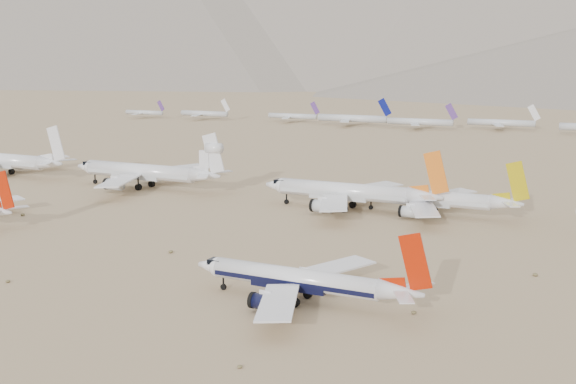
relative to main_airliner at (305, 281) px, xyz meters
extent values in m
plane|color=#8A7350|center=(-7.22, 1.36, -3.75)|extent=(7000.00, 7000.00, 0.00)
cylinder|color=white|center=(-1.74, 0.00, 0.17)|extent=(28.78, 3.40, 3.40)
cube|color=black|center=(-1.74, 0.00, -0.26)|extent=(28.21, 3.45, 0.77)
sphere|color=white|center=(-16.13, 0.00, 0.17)|extent=(3.40, 3.40, 3.40)
cube|color=black|center=(-16.64, 0.00, 1.10)|extent=(2.38, 2.21, 0.85)
cone|color=white|center=(16.05, 0.00, 0.42)|extent=(7.20, 3.40, 3.40)
cube|color=white|center=(0.48, -10.10, -0.43)|extent=(11.12, 17.52, 0.53)
cube|color=white|center=(17.44, -3.31, 0.85)|extent=(4.57, 5.97, 0.20)
cylinder|color=black|center=(-3.34, -7.07, -1.96)|extent=(4.00, 2.45, 2.45)
cube|color=white|center=(0.48, 10.10, -0.43)|extent=(11.12, 17.52, 0.53)
cube|color=white|center=(17.44, 3.31, 0.85)|extent=(4.57, 5.97, 0.20)
cylinder|color=black|center=(-3.34, 7.07, -1.96)|extent=(4.00, 2.45, 2.45)
cube|color=#B41B03|center=(18.04, 0.00, 5.38)|extent=(5.45, 0.27, 8.99)
cylinder|color=black|center=(-15.28, 0.00, -3.24)|extent=(1.02, 0.43, 1.02)
cylinder|color=black|center=(-0.54, -2.38, -3.03)|extent=(1.43, 0.85, 1.43)
cylinder|color=black|center=(-0.54, 2.38, -3.03)|extent=(1.43, 0.85, 1.43)
cone|color=white|center=(-85.03, 15.04, 0.60)|extent=(7.40, 3.55, 3.55)
cube|color=white|center=(-83.59, 18.45, 1.04)|extent=(4.70, 6.14, 0.21)
cube|color=#B41B03|center=(-82.98, 15.04, 5.71)|extent=(5.61, 0.28, 9.24)
cylinder|color=white|center=(-1.77, 75.72, 0.71)|extent=(31.86, 3.87, 3.87)
cube|color=silver|center=(-1.77, 75.72, 0.22)|extent=(31.22, 3.93, 0.87)
sphere|color=white|center=(-17.70, 75.72, 0.71)|extent=(3.87, 3.87, 3.87)
cube|color=black|center=(-18.28, 75.72, 1.77)|extent=(2.71, 2.52, 0.97)
cone|color=white|center=(17.92, 75.72, 1.00)|extent=(7.96, 3.87, 3.87)
cube|color=white|center=(0.69, 64.49, 0.03)|extent=(12.30, 19.39, 0.60)
cube|color=white|center=(19.47, 72.04, 1.48)|extent=(5.06, 6.61, 0.23)
cylinder|color=silver|center=(-3.54, 67.84, -1.72)|extent=(4.42, 2.79, 2.79)
cube|color=white|center=(0.69, 86.95, 0.03)|extent=(12.30, 19.39, 0.60)
cube|color=white|center=(19.47, 79.40, 1.48)|extent=(5.06, 6.61, 0.23)
cylinder|color=silver|center=(-3.54, 83.60, -1.72)|extent=(4.42, 2.79, 2.79)
cube|color=#C0AC0D|center=(20.13, 75.72, 6.51)|extent=(6.04, 0.31, 9.95)
cylinder|color=black|center=(-16.73, 75.72, -3.16)|extent=(1.16, 0.48, 1.16)
cylinder|color=black|center=(-0.44, 73.01, -2.93)|extent=(1.63, 0.97, 1.63)
cylinder|color=black|center=(-0.44, 78.43, -2.93)|extent=(1.63, 0.97, 1.63)
cylinder|color=white|center=(-23.25, 72.40, 1.26)|extent=(35.62, 4.35, 4.35)
cube|color=silver|center=(-23.25, 72.40, 0.72)|extent=(34.91, 4.42, 0.98)
sphere|color=white|center=(-41.06, 72.40, 1.26)|extent=(4.35, 4.35, 4.35)
cube|color=black|center=(-41.71, 72.40, 2.46)|extent=(3.05, 2.83, 1.09)
cone|color=white|center=(-1.23, 72.40, 1.59)|extent=(8.91, 4.35, 4.35)
cube|color=white|center=(-20.49, 59.83, 0.50)|extent=(13.76, 21.68, 0.67)
cube|color=white|center=(0.50, 68.28, 2.13)|extent=(5.65, 7.39, 0.26)
cylinder|color=silver|center=(-25.22, 63.57, -1.46)|extent=(4.95, 3.13, 3.13)
cube|color=white|center=(-20.49, 84.96, 0.50)|extent=(13.76, 21.68, 0.67)
cube|color=white|center=(0.50, 76.51, 2.13)|extent=(5.65, 7.39, 0.26)
cylinder|color=silver|center=(-25.22, 81.22, -1.46)|extent=(4.95, 3.13, 3.13)
cube|color=orange|center=(1.25, 72.40, 7.76)|extent=(6.75, 0.35, 11.12)
cylinder|color=black|center=(-39.97, 72.40, -3.09)|extent=(1.31, 0.54, 1.31)
cylinder|color=black|center=(-21.76, 69.35, -2.83)|extent=(1.83, 1.09, 1.83)
cylinder|color=black|center=(-21.76, 75.44, -2.83)|extent=(1.83, 1.09, 1.83)
cylinder|color=white|center=(-91.49, 74.78, 1.58)|extent=(38.70, 4.63, 4.63)
cube|color=silver|center=(-91.49, 74.78, 1.00)|extent=(37.92, 4.70, 1.04)
sphere|color=white|center=(-110.84, 74.78, 1.58)|extent=(4.63, 4.63, 4.63)
cube|color=black|center=(-111.54, 74.78, 2.86)|extent=(3.24, 3.01, 1.16)
cone|color=white|center=(-67.58, 74.78, 1.93)|extent=(9.67, 4.63, 4.63)
cube|color=white|center=(-88.51, 61.17, 0.77)|extent=(14.94, 23.55, 0.72)
cube|color=white|center=(-65.70, 70.32, 2.51)|extent=(6.14, 8.03, 0.28)
cylinder|color=silver|center=(-93.64, 65.24, -1.32)|extent=(5.37, 3.34, 3.34)
cube|color=white|center=(-88.51, 88.38, 0.77)|extent=(14.94, 23.55, 0.72)
cube|color=white|center=(-65.70, 79.23, 2.51)|extent=(6.14, 8.03, 0.28)
cylinder|color=silver|center=(-93.64, 84.31, -1.32)|extent=(5.37, 3.34, 3.34)
cube|color=white|center=(-64.89, 74.78, 8.62)|extent=(7.33, 0.37, 12.08)
cylinder|color=white|center=(-64.62, 74.78, 10.11)|extent=(4.84, 3.00, 3.00)
cylinder|color=black|center=(-109.68, 74.78, -3.05)|extent=(1.39, 0.58, 1.39)
cylinder|color=black|center=(-89.88, 71.53, -2.77)|extent=(1.95, 1.16, 1.95)
cylinder|color=black|center=(-89.88, 78.02, -2.77)|extent=(1.95, 1.16, 1.95)
cylinder|color=white|center=(-150.76, 73.84, 1.62)|extent=(37.98, 4.67, 4.67)
cube|color=silver|center=(-150.76, 73.84, 1.04)|extent=(37.22, 4.74, 1.05)
cone|color=white|center=(-127.29, 73.84, 1.97)|extent=(9.49, 4.67, 4.67)
cube|color=white|center=(-125.45, 69.45, 2.55)|extent=(6.03, 7.88, 0.28)
cube|color=white|center=(-147.83, 87.25, 0.80)|extent=(14.67, 23.11, 0.72)
cube|color=white|center=(-125.45, 78.23, 2.55)|extent=(6.03, 7.88, 0.28)
cylinder|color=silver|center=(-152.87, 83.26, -1.30)|extent=(5.27, 3.36, 3.36)
cube|color=white|center=(-124.66, 73.84, 8.56)|extent=(7.20, 0.37, 11.86)
cylinder|color=black|center=(-149.18, 77.11, -2.77)|extent=(1.96, 1.17, 1.96)
cylinder|color=silver|center=(-270.52, 306.64, 0.17)|extent=(30.70, 3.03, 3.03)
cube|color=#54317F|center=(-256.07, 306.64, 5.30)|extent=(6.11, 0.30, 7.70)
cube|color=silver|center=(-270.52, 298.69, -0.28)|extent=(8.09, 14.13, 0.30)
cube|color=silver|center=(-270.52, 314.58, -0.28)|extent=(8.09, 14.13, 0.30)
cylinder|color=silver|center=(-225.22, 313.71, 0.44)|extent=(36.14, 3.57, 3.57)
cube|color=white|center=(-208.21, 313.71, 6.48)|extent=(7.20, 0.36, 9.07)
cube|color=silver|center=(-225.22, 304.36, -0.10)|extent=(9.52, 16.64, 0.36)
cube|color=silver|center=(-225.22, 323.06, -0.10)|extent=(9.52, 16.64, 0.36)
cylinder|color=silver|center=(-161.38, 320.41, 0.34)|extent=(34.06, 3.37, 3.37)
cube|color=#54317F|center=(-145.35, 320.41, 6.03)|extent=(6.78, 0.34, 8.54)
cube|color=silver|center=(-161.38, 311.60, -0.17)|extent=(8.97, 15.68, 0.34)
cube|color=silver|center=(-161.38, 329.23, -0.17)|extent=(8.97, 15.68, 0.34)
cylinder|color=silver|center=(-116.88, 313.06, 0.84)|extent=(44.30, 4.38, 4.38)
cube|color=navy|center=(-96.03, 313.06, 8.24)|extent=(8.82, 0.44, 11.11)
cube|color=silver|center=(-116.88, 301.60, 0.19)|extent=(11.67, 20.39, 0.44)
cube|color=silver|center=(-116.88, 324.53, 0.19)|extent=(11.67, 20.39, 0.44)
cylinder|color=silver|center=(-73.14, 309.53, 0.58)|extent=(38.94, 3.85, 3.85)
cube|color=#54317F|center=(-54.82, 309.53, 7.08)|extent=(7.75, 0.38, 9.77)
cube|color=silver|center=(-73.14, 299.46, 0.00)|extent=(10.26, 17.92, 0.38)
cube|color=silver|center=(-73.14, 319.61, 0.00)|extent=(10.26, 17.92, 0.38)
cylinder|color=silver|center=(-29.78, 324.84, 0.53)|extent=(37.86, 3.74, 3.74)
cube|color=white|center=(-11.96, 324.84, 6.85)|extent=(7.54, 0.37, 9.50)
cube|color=silver|center=(-29.78, 315.04, -0.04)|extent=(9.97, 17.43, 0.37)
cube|color=silver|center=(-29.78, 334.64, -0.04)|extent=(9.97, 17.43, 0.37)
cone|color=slate|center=(-1307.22, 1721.36, 206.25)|extent=(3024.00, 3024.00, 420.00)
cone|color=slate|center=(-807.22, 1561.36, 146.25)|extent=(1800.00, 1800.00, 300.00)
cone|color=slate|center=(-707.22, 1101.36, 43.75)|extent=(855.00, 855.00, 95.00)
ellipsoid|color=brown|center=(-92.42, 28.56, -3.41)|extent=(1.12, 1.12, 0.62)
ellipsoid|color=brown|center=(-51.32, -13.54, -3.49)|extent=(0.84, 0.84, 0.46)
ellipsoid|color=brown|center=(-37.62, 15.76, -3.45)|extent=(0.98, 0.98, 0.54)
ellipsoid|color=brown|center=(3.48, -26.34, -3.54)|extent=(0.70, 0.70, 0.39)
ellipsoid|color=brown|center=(17.18, 2.96, -3.49)|extent=(0.84, 0.84, 0.46)
ellipsoid|color=brown|center=(30.88, 32.26, -3.45)|extent=(0.98, 0.98, 0.54)
camera|label=1|loc=(47.54, -100.15, 34.23)|focal=45.00mm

